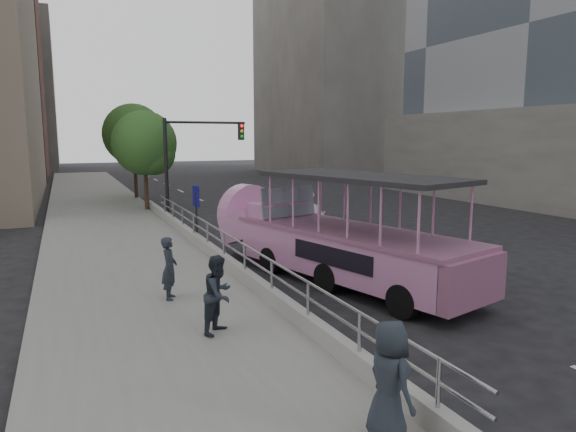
% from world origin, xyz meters
% --- Properties ---
extents(ground, '(160.00, 160.00, 0.00)m').
position_xyz_m(ground, '(0.00, 0.00, 0.00)').
color(ground, black).
extents(sidewalk, '(5.50, 80.00, 0.30)m').
position_xyz_m(sidewalk, '(-5.75, 10.00, 0.15)').
color(sidewalk, gray).
rests_on(sidewalk, ground).
extents(kerb_wall, '(0.24, 30.00, 0.36)m').
position_xyz_m(kerb_wall, '(-3.12, 2.00, 0.48)').
color(kerb_wall, '#A7A8A2').
rests_on(kerb_wall, sidewalk).
extents(guardrail, '(0.07, 22.00, 0.71)m').
position_xyz_m(guardrail, '(-3.12, 2.00, 1.14)').
color(guardrail, '#ADACB1').
rests_on(guardrail, kerb_wall).
extents(duck_boat, '(4.73, 10.00, 3.23)m').
position_xyz_m(duck_boat, '(-0.33, 0.40, 1.20)').
color(duck_boat, black).
rests_on(duck_boat, ground).
extents(car, '(2.03, 3.89, 1.26)m').
position_xyz_m(car, '(2.82, 8.33, 0.63)').
color(car, white).
rests_on(car, ground).
extents(pedestrian_near, '(0.53, 0.66, 1.56)m').
position_xyz_m(pedestrian_near, '(-5.31, -0.70, 1.08)').
color(pedestrian_near, '#222932').
rests_on(pedestrian_near, sidewalk).
extents(pedestrian_mid, '(0.99, 0.98, 1.61)m').
position_xyz_m(pedestrian_mid, '(-4.81, -3.31, 1.11)').
color(pedestrian_mid, '#222932').
rests_on(pedestrian_mid, sidewalk).
extents(pedestrian_far, '(0.54, 0.81, 1.65)m').
position_xyz_m(pedestrian_far, '(-3.84, -7.90, 1.12)').
color(pedestrian_far, '#222932').
rests_on(pedestrian_far, sidewalk).
extents(parking_sign, '(0.14, 0.54, 2.45)m').
position_xyz_m(parking_sign, '(-3.00, 6.02, 1.57)').
color(parking_sign, black).
rests_on(parking_sign, ground).
extents(traffic_signal, '(4.20, 0.32, 5.20)m').
position_xyz_m(traffic_signal, '(-1.70, 12.50, 3.50)').
color(traffic_signal, black).
rests_on(traffic_signal, ground).
extents(street_tree_near, '(3.52, 3.52, 5.72)m').
position_xyz_m(street_tree_near, '(-3.30, 15.93, 3.82)').
color(street_tree_near, '#372219').
rests_on(street_tree_near, ground).
extents(street_tree_far, '(3.97, 3.97, 6.45)m').
position_xyz_m(street_tree_far, '(-3.10, 21.93, 4.31)').
color(street_tree_far, '#372219').
rests_on(street_tree_far, ground).
extents(midrise_stone_a, '(20.00, 20.00, 32.00)m').
position_xyz_m(midrise_stone_a, '(26.00, 42.00, 16.00)').
color(midrise_stone_a, gray).
rests_on(midrise_stone_a, ground).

